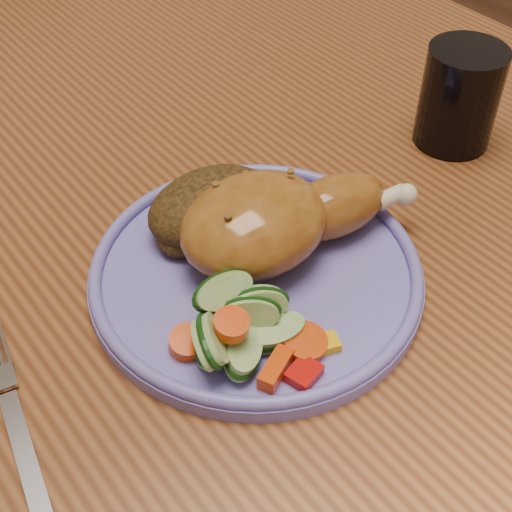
% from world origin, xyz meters
% --- Properties ---
extents(dining_table, '(0.90, 1.40, 0.75)m').
position_xyz_m(dining_table, '(0.00, 0.00, 0.67)').
color(dining_table, brown).
rests_on(dining_table, ground).
extents(chair_far, '(0.42, 0.42, 0.91)m').
position_xyz_m(chair_far, '(0.00, 0.63, 0.49)').
color(chair_far, '#4C2D16').
rests_on(chair_far, ground).
extents(plate, '(0.26, 0.26, 0.01)m').
position_xyz_m(plate, '(-0.04, -0.11, 0.76)').
color(plate, '#665DB9').
rests_on(plate, dining_table).
extents(plate_rim, '(0.25, 0.25, 0.01)m').
position_xyz_m(plate_rim, '(-0.04, -0.11, 0.77)').
color(plate_rim, '#665DB9').
rests_on(plate_rim, plate).
extents(chicken_leg, '(0.19, 0.10, 0.06)m').
position_xyz_m(chicken_leg, '(-0.02, -0.10, 0.79)').
color(chicken_leg, '#955A1F').
rests_on(chicken_leg, plate).
extents(rice_pilaf, '(0.12, 0.08, 0.05)m').
position_xyz_m(rice_pilaf, '(-0.04, -0.05, 0.78)').
color(rice_pilaf, '#402C10').
rests_on(rice_pilaf, plate).
extents(vegetable_pile, '(0.10, 0.11, 0.05)m').
position_xyz_m(vegetable_pile, '(-0.09, -0.16, 0.78)').
color(vegetable_pile, '#A50A05').
rests_on(vegetable_pile, plate).
extents(fork, '(0.05, 0.16, 0.00)m').
position_xyz_m(fork, '(-0.25, -0.12, 0.75)').
color(fork, silver).
rests_on(fork, dining_table).
extents(drinking_glass, '(0.07, 0.07, 0.09)m').
position_xyz_m(drinking_glass, '(0.22, -0.08, 0.80)').
color(drinking_glass, black).
rests_on(drinking_glass, dining_table).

